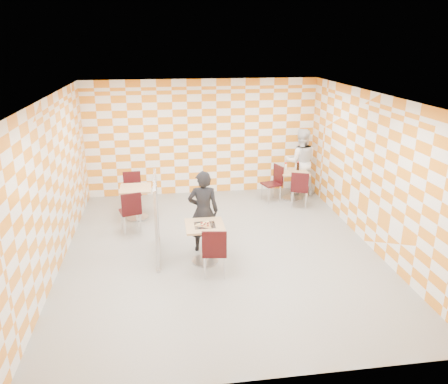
% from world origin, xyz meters
% --- Properties ---
extents(room_shell, '(7.00, 7.00, 7.00)m').
position_xyz_m(room_shell, '(0.00, 0.54, 1.50)').
color(room_shell, gray).
rests_on(room_shell, ground).
extents(main_table, '(0.70, 0.70, 0.75)m').
position_xyz_m(main_table, '(-0.34, -0.41, 0.51)').
color(main_table, tan).
rests_on(main_table, ground).
extents(second_table, '(0.70, 0.70, 0.75)m').
position_xyz_m(second_table, '(2.25, 2.65, 0.51)').
color(second_table, tan).
rests_on(second_table, ground).
extents(empty_table, '(0.70, 0.70, 0.75)m').
position_xyz_m(empty_table, '(-1.69, 1.90, 0.51)').
color(empty_table, tan).
rests_on(empty_table, ground).
extents(chair_main_front, '(0.47, 0.48, 0.92)m').
position_xyz_m(chair_main_front, '(-0.24, -1.00, 0.54)').
color(chair_main_front, '#330A0C').
rests_on(chair_main_front, ground).
extents(chair_second_front, '(0.55, 0.56, 0.92)m').
position_xyz_m(chair_second_front, '(2.22, 2.00, 0.54)').
color(chair_second_front, '#330A0C').
rests_on(chair_second_front, ground).
extents(chair_second_side, '(0.54, 0.53, 0.92)m').
position_xyz_m(chair_second_side, '(1.75, 2.60, 0.54)').
color(chair_second_side, '#330A0C').
rests_on(chair_second_side, ground).
extents(chair_empty_near, '(0.52, 0.53, 0.92)m').
position_xyz_m(chair_empty_near, '(-1.77, 1.11, 0.54)').
color(chair_empty_near, '#330A0C').
rests_on(chair_empty_near, ground).
extents(chair_empty_far, '(0.44, 0.45, 0.92)m').
position_xyz_m(chair_empty_far, '(-1.81, 2.50, 0.54)').
color(chair_empty_far, '#330A0C').
rests_on(chair_empty_far, ground).
extents(partition, '(0.08, 1.38, 1.55)m').
position_xyz_m(partition, '(-1.21, -0.04, 0.79)').
color(partition, white).
rests_on(partition, ground).
extents(man_dark, '(0.62, 0.44, 1.63)m').
position_xyz_m(man_dark, '(-0.32, 0.09, 0.81)').
color(man_dark, black).
rests_on(man_dark, ground).
extents(man_white, '(0.96, 0.81, 1.76)m').
position_xyz_m(man_white, '(2.55, 3.05, 0.88)').
color(man_white, white).
rests_on(man_white, ground).
extents(pizza_on_foil, '(0.40, 0.40, 0.04)m').
position_xyz_m(pizza_on_foil, '(-0.34, -0.42, 0.77)').
color(pizza_on_foil, silver).
rests_on(pizza_on_foil, main_table).
extents(sport_bottle, '(0.06, 0.06, 0.20)m').
position_xyz_m(sport_bottle, '(2.07, 2.77, 0.84)').
color(sport_bottle, white).
rests_on(sport_bottle, second_table).
extents(soda_bottle, '(0.07, 0.07, 0.23)m').
position_xyz_m(soda_bottle, '(2.38, 2.72, 0.85)').
color(soda_bottle, black).
rests_on(soda_bottle, second_table).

